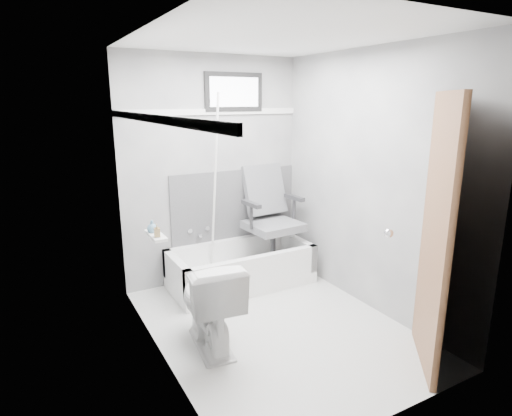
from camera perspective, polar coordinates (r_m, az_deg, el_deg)
floor at (r=3.92m, az=2.57°, el=-15.45°), size 2.60×2.60×0.00m
ceiling at (r=3.44m, az=3.04°, el=21.89°), size 2.60×2.60×0.00m
wall_back at (r=4.62m, az=-5.73°, el=4.94°), size 2.00×0.02×2.40m
wall_front at (r=2.51m, az=18.57°, el=-3.68°), size 2.00×0.02×2.40m
wall_left at (r=3.09m, az=-13.19°, el=-0.01°), size 0.02×2.60×2.40m
wall_right at (r=4.09m, az=14.81°, el=3.33°), size 0.02×2.60×2.40m
bathtub at (r=4.62m, az=-2.00°, el=-7.76°), size 1.50×0.70×0.42m
office_chair at (r=4.68m, az=2.31°, el=-1.39°), size 0.69×0.69×1.12m
toilet at (r=3.49m, az=-6.27°, el=-12.48°), size 0.52×0.81×0.75m
door at (r=3.35m, az=29.55°, el=-4.01°), size 0.78×0.78×2.00m
window at (r=4.65m, az=-2.98°, el=15.19°), size 0.66×0.04×0.40m
backerboard at (r=4.80m, az=-2.82°, el=0.46°), size 1.50×0.02×0.78m
trim_back at (r=4.55m, az=-5.86°, el=12.64°), size 2.00×0.02×0.06m
trim_left at (r=3.01m, az=-13.62°, el=11.54°), size 0.02×2.60×0.06m
pole at (r=4.40m, az=-5.53°, el=2.48°), size 0.02×0.31×1.93m
shelf at (r=3.48m, az=-13.22°, el=-3.57°), size 0.10×0.32×0.02m
soap_bottle_a at (r=3.38m, az=-13.06°, el=-2.91°), size 0.05×0.05×0.10m
soap_bottle_b at (r=3.51m, az=-13.69°, el=-2.40°), size 0.10×0.10×0.11m
faucet at (r=4.67m, az=-7.64°, el=-3.21°), size 0.26×0.10×0.16m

